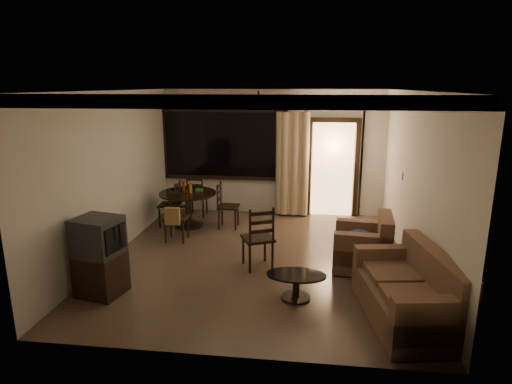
# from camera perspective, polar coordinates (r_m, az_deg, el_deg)

# --- Properties ---
(ground) EXTENTS (5.50, 5.50, 0.00)m
(ground) POSITION_cam_1_polar(r_m,az_deg,el_deg) (7.41, 0.28, -8.84)
(ground) COLOR #7F6651
(ground) RESTS_ON ground
(room_shell) EXTENTS (5.50, 6.70, 5.50)m
(room_shell) POSITION_cam_1_polar(r_m,az_deg,el_deg) (8.62, 5.64, 6.98)
(room_shell) COLOR beige
(room_shell) RESTS_ON ground
(dining_table) EXTENTS (1.17, 1.17, 0.95)m
(dining_table) POSITION_cam_1_polar(r_m,az_deg,el_deg) (8.97, -9.04, -0.99)
(dining_table) COLOR black
(dining_table) RESTS_ON ground
(dining_chair_west) EXTENTS (0.42, 0.42, 0.95)m
(dining_chair_west) POSITION_cam_1_polar(r_m,az_deg,el_deg) (9.16, -11.33, -2.70)
(dining_chair_west) COLOR black
(dining_chair_west) RESTS_ON ground
(dining_chair_east) EXTENTS (0.42, 0.42, 0.95)m
(dining_chair_east) POSITION_cam_1_polar(r_m,az_deg,el_deg) (8.87, -3.76, -3.01)
(dining_chair_east) COLOR black
(dining_chair_east) RESTS_ON ground
(dining_chair_south) EXTENTS (0.42, 0.48, 0.95)m
(dining_chair_south) POSITION_cam_1_polar(r_m,az_deg,el_deg) (8.27, -10.56, -4.36)
(dining_chair_south) COLOR black
(dining_chair_south) RESTS_ON ground
(dining_chair_north) EXTENTS (0.42, 0.42, 0.95)m
(dining_chair_north) POSITION_cam_1_polar(r_m,az_deg,el_deg) (9.74, -7.83, -1.54)
(dining_chair_north) COLOR black
(dining_chair_north) RESTS_ON ground
(tv_cabinet) EXTENTS (0.69, 0.64, 1.13)m
(tv_cabinet) POSITION_cam_1_polar(r_m,az_deg,el_deg) (6.41, -20.13, -8.05)
(tv_cabinet) COLOR black
(tv_cabinet) RESTS_ON ground
(sofa) EXTENTS (1.15, 1.80, 0.90)m
(sofa) POSITION_cam_1_polar(r_m,az_deg,el_deg) (5.79, 19.91, -12.71)
(sofa) COLOR #452A20
(sofa) RESTS_ON ground
(armchair) EXTENTS (0.97, 0.97, 0.88)m
(armchair) POSITION_cam_1_polar(r_m,az_deg,el_deg) (7.12, 14.41, -7.10)
(armchair) COLOR #452A20
(armchair) RESTS_ON ground
(coffee_table) EXTENTS (0.83, 0.50, 0.36)m
(coffee_table) POSITION_cam_1_polar(r_m,az_deg,el_deg) (6.05, 5.37, -11.88)
(coffee_table) COLOR black
(coffee_table) RESTS_ON ground
(side_chair) EXTENTS (0.61, 0.61, 1.05)m
(side_chair) POSITION_cam_1_polar(r_m,az_deg,el_deg) (6.96, 0.26, -7.64)
(side_chair) COLOR black
(side_chair) RESTS_ON ground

